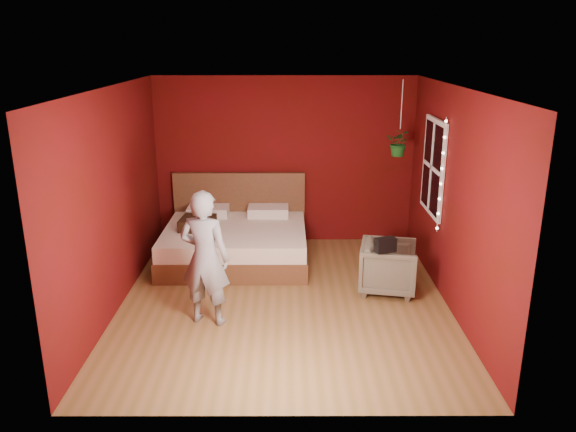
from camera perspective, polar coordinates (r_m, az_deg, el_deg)
name	(u,v)px	position (r m, az deg, el deg)	size (l,w,h in m)	color
floor	(284,301)	(7.07, -0.40, -8.58)	(4.50, 4.50, 0.00)	brown
room_walls	(284,169)	(6.51, -0.43, 4.83)	(4.04, 4.54, 2.62)	#5D090F
window	(433,167)	(7.67, 14.50, 4.84)	(0.05, 0.97, 1.27)	white
fairy_lights	(441,176)	(7.17, 15.32, 3.92)	(0.04, 0.04, 1.45)	silver
bed	(236,240)	(8.30, -5.30, -2.41)	(2.06, 1.75, 1.13)	brown
person	(205,258)	(6.32, -8.43, -4.27)	(0.57, 0.37, 1.56)	gray
armchair	(388,267)	(7.32, 10.16, -5.13)	(0.69, 0.71, 0.65)	#686552
handbag	(385,245)	(6.89, 9.86, -2.91)	(0.25, 0.12, 0.18)	black
throw_pillow	(198,223)	(8.13, -9.17, -0.73)	(0.47, 0.47, 0.17)	black
hanging_plant	(399,143)	(7.98, 11.25, 7.32)	(0.43, 0.41, 1.05)	silver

